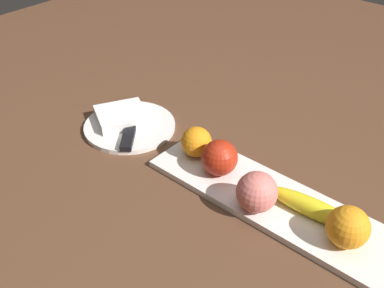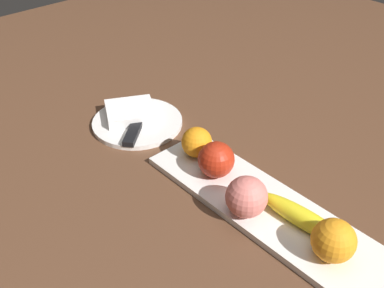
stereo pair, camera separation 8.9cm
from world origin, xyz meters
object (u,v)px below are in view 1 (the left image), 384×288
Objects in this scene: orange_near_apple at (348,227)px; peach at (257,192)px; dinner_plate at (130,126)px; folded_napkin at (121,116)px; fruit_tray at (269,199)px; orange_near_banana at (196,142)px; apple at (220,158)px; knife at (129,133)px; banana at (313,208)px.

peach reaches higher than orange_near_apple.
folded_napkin is at bearing 0.00° from dinner_plate.
orange_near_banana reaches higher than fruit_tray.
apple is 0.23m from knife.
knife is (-0.03, 0.03, 0.01)m from dinner_plate.
knife is (0.33, -0.01, -0.03)m from peach.
folded_napkin is at bearing 23.09° from knife.
peach is at bearing 173.78° from dinner_plate.
orange_near_apple reaches higher than fruit_tray.
folded_napkin is (0.03, 0.00, 0.02)m from dinner_plate.
fruit_tray is at bearing 180.00° from folded_napkin.
orange_near_apple is 0.49m from knife.
banana is 0.47m from folded_napkin.
knife is at bearing 14.46° from orange_near_banana.
apple is at bearing -18.07° from peach.
peach reaches higher than orange_near_banana.
peach is at bearing 164.29° from orange_near_banana.
banana is 1.11× the size of knife.
banana is 2.76× the size of orange_near_banana.
fruit_tray is 0.39m from folded_napkin.
peach is at bearing 9.96° from orange_near_apple.
apple is 0.96× the size of peach.
banana is at bearing -176.30° from apple.
banana is at bearing -178.97° from dinner_plate.
peach is 0.33m from knife.
orange_near_apple is at bearing -170.04° from peach.
orange_near_banana reaches higher than dinner_plate.
dinner_plate is at bearing 3.18° from orange_near_banana.
apple is at bearing 179.10° from folded_napkin.
peach is (0.15, 0.03, 0.00)m from orange_near_apple.
orange_near_apple is at bearing -127.52° from knife.
folded_napkin reaches higher than fruit_tray.
apple reaches higher than fruit_tray.
dinner_plate is at bearing -6.22° from peach.
apple is 0.45× the size of knife.
peach reaches higher than fruit_tray.
fruit_tray is 0.19m from orange_near_banana.
apple is at bearing 179.65° from banana.
folded_napkin is 0.70× the size of knife.
orange_near_banana is 0.57× the size of folded_napkin.
apple is 0.41× the size of banana.
folded_napkin is (0.54, -0.01, -0.03)m from orange_near_apple.
fruit_tray is at bearing -177.75° from apple.
folded_napkin is (0.21, 0.01, -0.02)m from orange_near_banana.
orange_near_banana is at bearing -4.01° from orange_near_apple.
apple and orange_near_apple have the same top height.
banana reaches higher than knife.
knife is at bearing 5.02° from fruit_tray.
apple reaches higher than dinner_plate.
dinner_plate is (0.45, 0.01, -0.02)m from banana.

